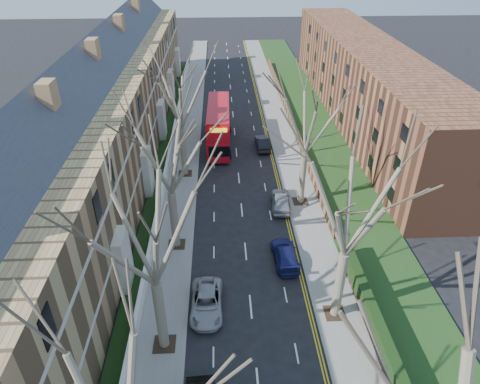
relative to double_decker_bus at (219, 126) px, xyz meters
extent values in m
cube|color=slate|center=(-3.99, 3.68, -2.27)|extent=(3.00, 102.00, 0.12)
cube|color=slate|center=(8.01, 3.68, -2.27)|extent=(3.00, 102.00, 0.12)
cube|color=#92714A|center=(-11.79, -4.32, 2.67)|extent=(9.00, 78.00, 10.00)
cube|color=#2F333A|center=(-11.79, -4.32, 8.67)|extent=(4.67, 78.00, 4.67)
cube|color=beige|center=(-7.34, -4.32, 1.17)|extent=(0.12, 78.00, 0.35)
cube|color=beige|center=(-7.34, -4.32, 4.67)|extent=(0.12, 78.00, 0.35)
cube|color=brown|center=(19.51, 7.68, 2.67)|extent=(8.00, 54.00, 10.00)
cube|color=brown|center=(9.71, 7.68, -1.76)|extent=(0.35, 54.00, 0.90)
cube|color=black|center=(9.71, -33.32, -1.01)|extent=(0.70, 24.00, 1.20)
cube|color=white|center=(-5.64, -4.32, -1.71)|extent=(0.30, 78.00, 1.00)
cube|color=#1D3E16|center=(12.51, 3.68, -2.18)|extent=(6.00, 102.00, 0.06)
cylinder|color=#6C604D|center=(-3.69, -29.32, 0.42)|extent=(0.64, 0.64, 5.25)
cube|color=#2D2116|center=(-3.69, -29.32, -2.19)|extent=(1.40, 1.40, 0.05)
cylinder|color=#6C604D|center=(-3.69, -19.32, 0.33)|extent=(0.64, 0.64, 5.07)
cube|color=#2D2116|center=(-3.69, -19.32, -2.19)|extent=(1.40, 1.40, 0.05)
cylinder|color=#6C604D|center=(-3.69, -7.32, 0.42)|extent=(0.60, 0.60, 5.25)
cube|color=#2D2116|center=(-3.69, -7.32, -2.19)|extent=(1.40, 1.40, 0.05)
cylinder|color=#6C604D|center=(7.71, -27.32, 0.42)|extent=(0.64, 0.64, 5.25)
cube|color=#2D2116|center=(7.71, -27.32, -2.19)|extent=(1.40, 1.40, 0.05)
cylinder|color=#6C604D|center=(7.71, -13.32, 0.33)|extent=(0.60, 0.60, 5.07)
cube|color=#2D2116|center=(7.71, -13.32, -2.19)|extent=(1.40, 1.40, 0.05)
cube|color=#AB0C17|center=(0.00, 0.00, -0.84)|extent=(2.81, 11.36, 2.26)
cube|color=#AB0C17|center=(0.00, 0.00, 1.32)|extent=(2.79, 10.80, 2.06)
cube|color=black|center=(0.00, 0.00, -0.38)|extent=(2.81, 10.46, 0.93)
cube|color=black|center=(0.00, 0.00, 1.42)|extent=(2.80, 10.23, 0.93)
imported|color=#97969B|center=(-1.05, -26.41, -1.67)|extent=(2.24, 4.73, 1.31)
imported|color=navy|center=(5.05, -21.65, -1.67)|extent=(2.03, 4.60, 1.31)
imported|color=gray|center=(5.71, -14.00, -1.58)|extent=(2.14, 4.52, 1.49)
imported|color=black|center=(5.17, -1.40, -1.62)|extent=(1.61, 4.31, 1.41)
camera|label=1|loc=(0.22, -47.41, 20.39)|focal=32.00mm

